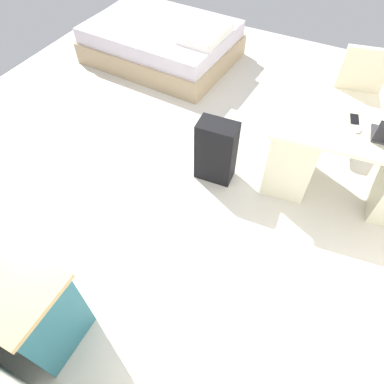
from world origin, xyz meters
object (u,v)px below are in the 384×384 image
Objects in this scene: office_chair at (353,104)px; bed at (163,42)px; suitcase_black at (216,152)px; computer_mouse at (357,129)px; cell_phone_by_mouse at (355,119)px; desk at (349,161)px.

office_chair is 0.48× the size of bed.
suitcase_black is 1.20m from computer_mouse.
cell_phone_by_mouse reaches higher than bed.
desk is 0.38m from computer_mouse.
office_chair is at bearing -92.75° from computer_mouse.
cell_phone_by_mouse is at bearing 154.41° from bed.
suitcase_black is (1.00, 1.19, -0.10)m from office_chair.
bed is at bearing -11.16° from office_chair.
bed is (2.57, -0.51, -0.18)m from office_chair.
suitcase_black is at bearing 132.86° from bed.
computer_mouse is at bearing 30.28° from desk.
cell_phone_by_mouse is at bearing 92.08° from office_chair.
suitcase_black is (-1.57, 1.70, 0.08)m from bed.
desk is 15.12× the size of computer_mouse.
office_chair is at bearing 168.84° from bed.
office_chair is 1.56m from suitcase_black.
desk is 11.12× the size of cell_phone_by_mouse.
cell_phone_by_mouse is (-2.60, 1.24, 0.51)m from bed.
desk is 0.84m from office_chair.
office_chair is at bearing -134.49° from suitcase_black.
suitcase_black reaches higher than bed.
office_chair is 2.63m from bed.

